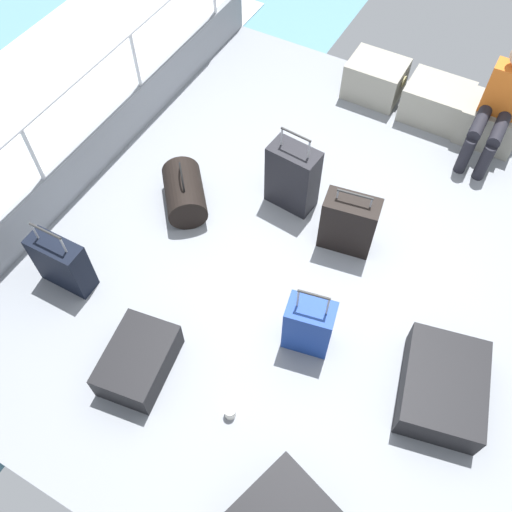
{
  "coord_description": "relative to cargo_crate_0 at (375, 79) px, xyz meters",
  "views": [
    {
      "loc": [
        0.92,
        -2.57,
        3.9
      ],
      "look_at": [
        -0.29,
        -0.4,
        0.25
      ],
      "focal_mm": 38.49,
      "sensor_mm": 36.0,
      "label": 1
    }
  ],
  "objects": [
    {
      "name": "passenger_seated",
      "position": [
        1.24,
        -0.25,
        0.37
      ],
      "size": [
        0.34,
        0.66,
        1.09
      ],
      "color": "orange",
      "rests_on": "ground_plane"
    },
    {
      "name": "sea_wake",
      "position": [
        -3.3,
        -2.2,
        -0.54
      ],
      "size": [
        12.0,
        12.0,
        0.01
      ],
      "color": "#598C9E",
      "rests_on": "ground_plane"
    },
    {
      "name": "ground_plane",
      "position": [
        0.3,
        -2.2,
        -0.23
      ],
      "size": [
        4.4,
        5.2,
        0.06
      ],
      "primitive_type": "cube",
      "color": "gray"
    },
    {
      "name": "suitcase_2",
      "position": [
        1.69,
        -2.87,
        -0.07
      ],
      "size": [
        0.72,
        0.87,
        0.27
      ],
      "color": "black",
      "rests_on": "ground_plane"
    },
    {
      "name": "suitcase_1",
      "position": [
        0.54,
        -1.95,
        0.08
      ],
      "size": [
        0.48,
        0.31,
        0.65
      ],
      "color": "black",
      "rests_on": "ground_plane"
    },
    {
      "name": "suitcase_3",
      "position": [
        0.66,
        -2.95,
        0.05
      ],
      "size": [
        0.39,
        0.3,
        0.71
      ],
      "color": "navy",
      "rests_on": "ground_plane"
    },
    {
      "name": "suitcase_6",
      "position": [
        -0.09,
        -1.75,
        0.12
      ],
      "size": [
        0.46,
        0.28,
        0.83
      ],
      "color": "black",
      "rests_on": "ground_plane"
    },
    {
      "name": "cargo_crate_1",
      "position": [
        0.67,
        -0.02,
        -0.01
      ],
      "size": [
        0.66,
        0.49,
        0.38
      ],
      "color": "gray",
      "rests_on": "ground_plane"
    },
    {
      "name": "suitcase_0",
      "position": [
        -1.3,
        -3.41,
        0.05
      ],
      "size": [
        0.46,
        0.2,
        0.69
      ],
      "color": "black",
      "rests_on": "ground_plane"
    },
    {
      "name": "suitcase_4",
      "position": [
        -0.33,
        -3.76,
        -0.07
      ],
      "size": [
        0.53,
        0.68,
        0.26
      ],
      "color": "black",
      "rests_on": "ground_plane"
    },
    {
      "name": "gunwale_port",
      "position": [
        -1.87,
        -2.2,
        0.02
      ],
      "size": [
        0.06,
        5.2,
        0.45
      ],
      "primitive_type": "cube",
      "color": "gray",
      "rests_on": "ground_plane"
    },
    {
      "name": "duffel_bag",
      "position": [
        -0.9,
        -2.26,
        -0.02
      ],
      "size": [
        0.63,
        0.66,
        0.5
      ],
      "color": "black",
      "rests_on": "ground_plane"
    },
    {
      "name": "cargo_crate_2",
      "position": [
        1.24,
        -0.07,
        -0.01
      ],
      "size": [
        0.6,
        0.45,
        0.39
      ],
      "color": "gray",
      "rests_on": "ground_plane"
    },
    {
      "name": "cargo_crate_0",
      "position": [
        0.0,
        0.0,
        0.0
      ],
      "size": [
        0.61,
        0.46,
        0.4
      ],
      "color": "gray",
      "rests_on": "ground_plane"
    },
    {
      "name": "paper_cup",
      "position": [
        0.44,
        -3.74,
        -0.15
      ],
      "size": [
        0.08,
        0.08,
        0.1
      ],
      "primitive_type": "cylinder",
      "color": "white",
      "rests_on": "ground_plane"
    },
    {
      "name": "railing_port",
      "position": [
        -1.87,
        -2.2,
        0.58
      ],
      "size": [
        0.04,
        4.2,
        1.02
      ],
      "color": "silver",
      "rests_on": "ground_plane"
    }
  ]
}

